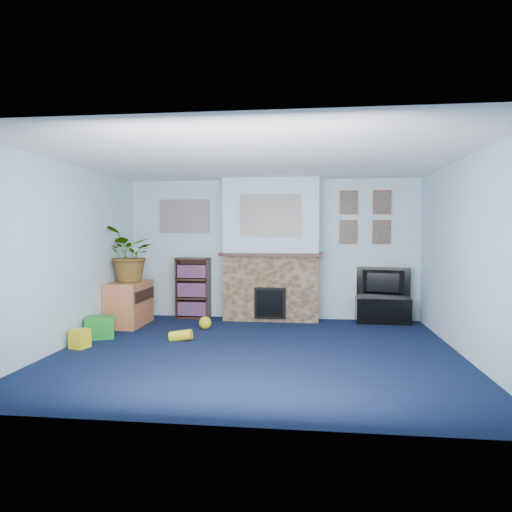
# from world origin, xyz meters

# --- Properties ---
(floor) EXTENTS (5.00, 4.50, 0.01)m
(floor) POSITION_xyz_m (0.00, 0.00, 0.00)
(floor) COLOR #0E1835
(floor) RESTS_ON ground
(ceiling) EXTENTS (5.00, 4.50, 0.01)m
(ceiling) POSITION_xyz_m (0.00, 0.00, 2.40)
(ceiling) COLOR white
(ceiling) RESTS_ON wall_back
(wall_back) EXTENTS (5.00, 0.04, 2.40)m
(wall_back) POSITION_xyz_m (0.00, 2.25, 1.20)
(wall_back) COLOR silver
(wall_back) RESTS_ON ground
(wall_front) EXTENTS (5.00, 0.04, 2.40)m
(wall_front) POSITION_xyz_m (0.00, -2.25, 1.20)
(wall_front) COLOR silver
(wall_front) RESTS_ON ground
(wall_left) EXTENTS (0.04, 4.50, 2.40)m
(wall_left) POSITION_xyz_m (-2.50, 0.00, 1.20)
(wall_left) COLOR silver
(wall_left) RESTS_ON ground
(wall_right) EXTENTS (0.04, 4.50, 2.40)m
(wall_right) POSITION_xyz_m (2.50, 0.00, 1.20)
(wall_right) COLOR silver
(wall_right) RESTS_ON ground
(chimney_breast) EXTENTS (1.72, 0.50, 2.40)m
(chimney_breast) POSITION_xyz_m (0.00, 2.05, 1.18)
(chimney_breast) COLOR brown
(chimney_breast) RESTS_ON ground
(collage_main) EXTENTS (1.00, 0.03, 0.68)m
(collage_main) POSITION_xyz_m (0.00, 1.84, 1.78)
(collage_main) COLOR gray
(collage_main) RESTS_ON chimney_breast
(collage_left) EXTENTS (0.90, 0.03, 0.58)m
(collage_left) POSITION_xyz_m (-1.55, 2.23, 1.78)
(collage_left) COLOR gray
(collage_left) RESTS_ON wall_back
(portrait_tl) EXTENTS (0.30, 0.03, 0.40)m
(portrait_tl) POSITION_xyz_m (1.30, 2.23, 2.00)
(portrait_tl) COLOR brown
(portrait_tl) RESTS_ON wall_back
(portrait_tr) EXTENTS (0.30, 0.03, 0.40)m
(portrait_tr) POSITION_xyz_m (1.85, 2.23, 2.00)
(portrait_tr) COLOR brown
(portrait_tr) RESTS_ON wall_back
(portrait_bl) EXTENTS (0.30, 0.03, 0.40)m
(portrait_bl) POSITION_xyz_m (1.30, 2.23, 1.50)
(portrait_bl) COLOR brown
(portrait_bl) RESTS_ON wall_back
(portrait_br) EXTENTS (0.30, 0.03, 0.40)m
(portrait_br) POSITION_xyz_m (1.85, 2.23, 1.50)
(portrait_br) COLOR brown
(portrait_br) RESTS_ON wall_back
(tv_stand) EXTENTS (0.87, 0.37, 0.41)m
(tv_stand) POSITION_xyz_m (1.85, 2.03, 0.22)
(tv_stand) COLOR black
(tv_stand) RESTS_ON ground
(television) EXTENTS (0.87, 0.30, 0.50)m
(television) POSITION_xyz_m (1.85, 2.05, 0.66)
(television) COLOR black
(television) RESTS_ON tv_stand
(bookshelf) EXTENTS (0.58, 0.28, 1.05)m
(bookshelf) POSITION_xyz_m (-1.37, 2.11, 0.50)
(bookshelf) COLOR #321912
(bookshelf) RESTS_ON ground
(sideboard) EXTENTS (0.50, 0.90, 0.70)m
(sideboard) POSITION_xyz_m (-2.24, 1.36, 0.35)
(sideboard) COLOR #BB683C
(sideboard) RESTS_ON ground
(potted_plant) EXTENTS (0.95, 1.01, 0.90)m
(potted_plant) POSITION_xyz_m (-2.19, 1.31, 1.15)
(potted_plant) COLOR #26661E
(potted_plant) RESTS_ON sideboard
(mantel_clock) EXTENTS (0.10, 0.06, 0.14)m
(mantel_clock) POSITION_xyz_m (-0.13, 2.00, 1.22)
(mantel_clock) COLOR gold
(mantel_clock) RESTS_ON chimney_breast
(mantel_candle) EXTENTS (0.05, 0.05, 0.17)m
(mantel_candle) POSITION_xyz_m (0.37, 2.00, 1.23)
(mantel_candle) COLOR #B2BFC6
(mantel_candle) RESTS_ON chimney_breast
(mantel_teddy) EXTENTS (0.13, 0.13, 0.13)m
(mantel_teddy) POSITION_xyz_m (-0.58, 2.00, 1.22)
(mantel_teddy) COLOR gray
(mantel_teddy) RESTS_ON chimney_breast
(mantel_can) EXTENTS (0.06, 0.06, 0.13)m
(mantel_can) POSITION_xyz_m (0.73, 2.00, 1.21)
(mantel_can) COLOR yellow
(mantel_can) RESTS_ON chimney_breast
(green_crate) EXTENTS (0.48, 0.43, 0.31)m
(green_crate) POSITION_xyz_m (-2.30, 0.45, 0.14)
(green_crate) COLOR #198C26
(green_crate) RESTS_ON ground
(toy_ball) EXTENTS (0.20, 0.20, 0.20)m
(toy_ball) POSITION_xyz_m (-0.95, 1.20, 0.09)
(toy_ball) COLOR yellow
(toy_ball) RESTS_ON ground
(toy_block) EXTENTS (0.24, 0.24, 0.24)m
(toy_block) POSITION_xyz_m (-2.30, -0.12, 0.11)
(toy_block) COLOR yellow
(toy_block) RESTS_ON ground
(toy_tube) EXTENTS (0.33, 0.14, 0.19)m
(toy_tube) POSITION_xyz_m (-1.11, 0.42, 0.07)
(toy_tube) COLOR yellow
(toy_tube) RESTS_ON ground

